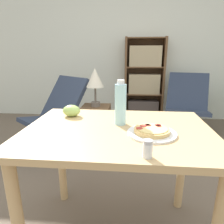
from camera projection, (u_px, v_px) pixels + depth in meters
The scene contains 11 objects.
wall_back at pixel (130, 46), 3.51m from camera, with size 8.00×0.05×2.60m.
dining_table at pixel (118, 148), 1.16m from camera, with size 1.05×0.75×0.76m.
pizza_on_plate at pixel (152, 131), 1.04m from camera, with size 0.26×0.26×0.04m.
grape_bunch at pixel (71, 111), 1.33m from camera, with size 0.12×0.09×0.08m.
drink_bottle at pixel (121, 104), 1.16m from camera, with size 0.07×0.07×0.26m.
salt_shaker at pixel (148, 149), 0.80m from camera, with size 0.04×0.04×0.08m.
lounge_chair_near at pixel (55, 126), 2.53m from camera, with size 0.88×0.96×0.88m.
lounge_chair_far at pixel (186, 114), 3.02m from camera, with size 0.74×0.88×0.88m.
bookshelf at pixel (144, 83), 3.49m from camera, with size 0.68×0.29×1.44m.
side_table at pixel (96, 127), 2.51m from camera, with size 0.34×0.34×0.55m.
table_lamp at pixel (95, 80), 2.34m from camera, with size 0.21×0.21×0.46m.
Camera 1 is at (0.02, -1.09, 1.17)m, focal length 32.00 mm.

